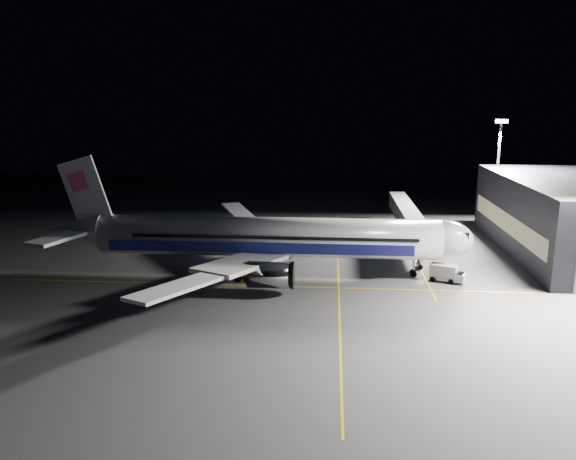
# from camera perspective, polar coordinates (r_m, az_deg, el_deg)

# --- Properties ---
(ground) EXTENTS (200.00, 200.00, 0.00)m
(ground) POSITION_cam_1_polar(r_m,az_deg,el_deg) (80.79, -2.00, -4.34)
(ground) COLOR #4C4C4F
(ground) RESTS_ON ground
(guide_line_main) EXTENTS (0.25, 80.00, 0.01)m
(guide_line_main) POSITION_cam_1_polar(r_m,az_deg,el_deg) (80.30, 5.13, -4.49)
(guide_line_main) COLOR gold
(guide_line_main) RESTS_ON ground
(guide_line_cross) EXTENTS (70.00, 0.25, 0.01)m
(guide_line_cross) POSITION_cam_1_polar(r_m,az_deg,el_deg) (75.13, -2.52, -5.70)
(guide_line_cross) COLOR gold
(guide_line_cross) RESTS_ON ground
(guide_line_side) EXTENTS (0.25, 40.00, 0.01)m
(guide_line_side) POSITION_cam_1_polar(r_m,az_deg,el_deg) (90.83, 12.67, -2.67)
(guide_line_side) COLOR gold
(guide_line_side) RESTS_ON ground
(airliner) EXTENTS (61.48, 54.22, 16.64)m
(airliner) POSITION_cam_1_polar(r_m,az_deg,el_deg) (79.52, -2.80, -0.77)
(airliner) COLOR silver
(airliner) RESTS_ON ground
(terminal) EXTENTS (18.12, 40.00, 12.00)m
(terminal) POSITION_cam_1_polar(r_m,az_deg,el_deg) (99.53, 26.32, 1.20)
(terminal) COLOR black
(terminal) RESTS_ON ground
(jet_bridge) EXTENTS (3.60, 34.40, 6.30)m
(jet_bridge) POSITION_cam_1_polar(r_m,az_deg,el_deg) (97.51, 12.16, 1.21)
(jet_bridge) COLOR #B2B2B7
(jet_bridge) RESTS_ON ground
(floodlight_mast_north) EXTENTS (2.40, 0.68, 20.70)m
(floodlight_mast_north) POSITION_cam_1_polar(r_m,az_deg,el_deg) (113.52, 20.54, 6.31)
(floodlight_mast_north) COLOR #59595E
(floodlight_mast_north) RESTS_ON ground
(service_truck) EXTENTS (4.93, 3.53, 2.36)m
(service_truck) POSITION_cam_1_polar(r_m,az_deg,el_deg) (79.43, 15.83, -4.20)
(service_truck) COLOR silver
(service_truck) RESTS_ON ground
(baggage_tug) EXTENTS (2.66, 2.44, 1.56)m
(baggage_tug) POSITION_cam_1_polar(r_m,az_deg,el_deg) (95.16, -3.73, -1.20)
(baggage_tug) COLOR black
(baggage_tug) RESTS_ON ground
(safety_cone_a) EXTENTS (0.43, 0.43, 0.64)m
(safety_cone_a) POSITION_cam_1_polar(r_m,az_deg,el_deg) (93.55, -1.15, -1.68)
(safety_cone_a) COLOR orange
(safety_cone_a) RESTS_ON ground
(safety_cone_b) EXTENTS (0.42, 0.42, 0.63)m
(safety_cone_b) POSITION_cam_1_polar(r_m,az_deg,el_deg) (85.56, -3.64, -3.13)
(safety_cone_b) COLOR orange
(safety_cone_b) RESTS_ON ground
(safety_cone_c) EXTENTS (0.43, 0.43, 0.65)m
(safety_cone_c) POSITION_cam_1_polar(r_m,az_deg,el_deg) (89.86, -1.13, -2.30)
(safety_cone_c) COLOR orange
(safety_cone_c) RESTS_ON ground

